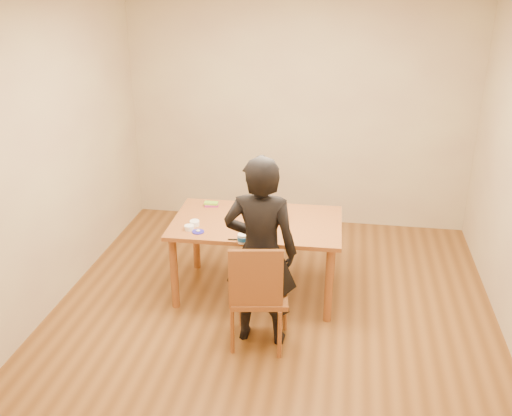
% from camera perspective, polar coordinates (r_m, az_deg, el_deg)
% --- Properties ---
extents(room_shell, '(4.00, 4.50, 2.70)m').
position_cam_1_polar(room_shell, '(4.87, 2.14, 4.36)').
color(room_shell, brown).
rests_on(room_shell, ground).
extents(dining_table, '(1.57, 0.96, 0.04)m').
position_cam_1_polar(dining_table, '(5.25, 0.09, -1.50)').
color(dining_table, brown).
rests_on(dining_table, floor).
extents(dining_chair, '(0.51, 0.51, 0.04)m').
position_cam_1_polar(dining_chair, '(4.68, 0.37, -8.64)').
color(dining_chair, brown).
rests_on(dining_chair, floor).
extents(cake_plate, '(0.26, 0.26, 0.02)m').
position_cam_1_polar(cake_plate, '(5.27, 1.87, -1.07)').
color(cake_plate, red).
rests_on(cake_plate, dining_table).
extents(cake, '(0.24, 0.24, 0.08)m').
position_cam_1_polar(cake, '(5.25, 1.87, -0.59)').
color(cake, white).
rests_on(cake, cake_plate).
extents(frosting_dome, '(0.23, 0.23, 0.03)m').
position_cam_1_polar(frosting_dome, '(5.23, 1.88, -0.08)').
color(frosting_dome, white).
rests_on(frosting_dome, cake).
extents(frosting_tub, '(0.09, 0.09, 0.08)m').
position_cam_1_polar(frosting_tub, '(4.82, -1.33, -3.06)').
color(frosting_tub, white).
rests_on(frosting_tub, dining_table).
extents(frosting_lid, '(0.11, 0.11, 0.01)m').
position_cam_1_polar(frosting_lid, '(5.05, -5.81, -2.38)').
color(frosting_lid, '#2019A4').
rests_on(frosting_lid, dining_table).
extents(frosting_dollop, '(0.04, 0.04, 0.02)m').
position_cam_1_polar(frosting_dollop, '(5.04, -5.81, -2.24)').
color(frosting_dollop, white).
rests_on(frosting_dollop, frosting_lid).
extents(ramekin_green, '(0.09, 0.09, 0.04)m').
position_cam_1_polar(ramekin_green, '(5.17, -6.16, -1.53)').
color(ramekin_green, white).
rests_on(ramekin_green, dining_table).
extents(ramekin_yellow, '(0.08, 0.08, 0.04)m').
position_cam_1_polar(ramekin_yellow, '(5.20, -6.17, -1.43)').
color(ramekin_yellow, white).
rests_on(ramekin_yellow, dining_table).
extents(ramekin_multi, '(0.09, 0.09, 0.04)m').
position_cam_1_polar(ramekin_multi, '(5.10, -6.70, -1.95)').
color(ramekin_multi, white).
rests_on(ramekin_multi, dining_table).
extents(candy_box_pink, '(0.14, 0.09, 0.02)m').
position_cam_1_polar(candy_box_pink, '(5.57, -4.46, 0.27)').
color(candy_box_pink, '#CD3062').
rests_on(candy_box_pink, dining_table).
extents(candy_box_green, '(0.14, 0.07, 0.02)m').
position_cam_1_polar(candy_box_green, '(5.57, -4.51, 0.49)').
color(candy_box_green, green).
rests_on(candy_box_green, candy_box_pink).
extents(spatula, '(0.17, 0.04, 0.01)m').
position_cam_1_polar(spatula, '(4.88, -1.86, -3.18)').
color(spatula, black).
rests_on(spatula, dining_table).
extents(person, '(0.60, 0.39, 1.62)m').
position_cam_1_polar(person, '(4.54, 0.47, -4.47)').
color(person, black).
rests_on(person, floor).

